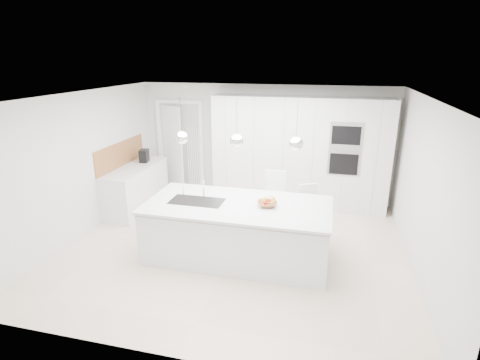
% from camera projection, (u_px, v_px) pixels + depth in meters
% --- Properties ---
extents(floor, '(5.50, 5.50, 0.00)m').
position_uv_depth(floor, '(236.00, 247.00, 6.28)').
color(floor, beige).
rests_on(floor, ground).
extents(wall_back, '(5.50, 0.00, 5.50)m').
position_uv_depth(wall_back, '(264.00, 143.00, 8.20)').
color(wall_back, silver).
rests_on(wall_back, ground).
extents(wall_left, '(0.00, 5.00, 5.00)m').
position_uv_depth(wall_left, '(83.00, 165.00, 6.51)').
color(wall_left, silver).
rests_on(wall_left, ground).
extents(ceiling, '(5.50, 5.50, 0.00)m').
position_uv_depth(ceiling, '(235.00, 96.00, 5.50)').
color(ceiling, white).
rests_on(ceiling, wall_back).
extents(tall_cabinets, '(3.60, 0.60, 2.30)m').
position_uv_depth(tall_cabinets, '(299.00, 153.00, 7.77)').
color(tall_cabinets, silver).
rests_on(tall_cabinets, floor).
extents(oven_stack, '(0.62, 0.04, 1.05)m').
position_uv_depth(oven_stack, '(345.00, 149.00, 7.22)').
color(oven_stack, '#A5A5A8').
rests_on(oven_stack, tall_cabinets).
extents(doorway_frame, '(1.11, 0.08, 2.13)m').
position_uv_depth(doorway_frame, '(181.00, 148.00, 8.68)').
color(doorway_frame, white).
rests_on(doorway_frame, floor).
extents(hallway_door, '(0.76, 0.38, 2.00)m').
position_uv_depth(hallway_door, '(170.00, 149.00, 8.70)').
color(hallway_door, white).
rests_on(hallway_door, floor).
extents(radiator, '(0.32, 0.04, 1.40)m').
position_uv_depth(radiator, '(194.00, 156.00, 8.65)').
color(radiator, white).
rests_on(radiator, floor).
extents(left_base_cabinets, '(0.60, 1.80, 0.86)m').
position_uv_depth(left_base_cabinets, '(136.00, 188.00, 7.81)').
color(left_base_cabinets, silver).
rests_on(left_base_cabinets, floor).
extents(left_worktop, '(0.62, 1.82, 0.04)m').
position_uv_depth(left_worktop, '(135.00, 168.00, 7.67)').
color(left_worktop, silver).
rests_on(left_worktop, left_base_cabinets).
extents(oak_backsplash, '(0.02, 1.80, 0.50)m').
position_uv_depth(oak_backsplash, '(121.00, 154.00, 7.65)').
color(oak_backsplash, '#9D6439').
rests_on(oak_backsplash, wall_left).
extents(island_base, '(2.80, 1.20, 0.86)m').
position_uv_depth(island_base, '(237.00, 233.00, 5.85)').
color(island_base, silver).
rests_on(island_base, floor).
extents(island_worktop, '(2.84, 1.40, 0.04)m').
position_uv_depth(island_worktop, '(238.00, 205.00, 5.75)').
color(island_worktop, silver).
rests_on(island_worktop, island_base).
extents(island_sink, '(0.84, 0.44, 0.18)m').
position_uv_depth(island_sink, '(197.00, 206.00, 5.87)').
color(island_sink, '#3F3F42').
rests_on(island_sink, island_worktop).
extents(island_tap, '(0.02, 0.02, 0.30)m').
position_uv_depth(island_tap, '(204.00, 188.00, 5.98)').
color(island_tap, white).
rests_on(island_tap, island_worktop).
extents(pendant_left, '(0.20, 0.20, 0.20)m').
position_uv_depth(pendant_left, '(182.00, 138.00, 5.58)').
color(pendant_left, white).
rests_on(pendant_left, ceiling).
extents(pendant_mid, '(0.20, 0.20, 0.20)m').
position_uv_depth(pendant_mid, '(237.00, 141.00, 5.39)').
color(pendant_mid, white).
rests_on(pendant_mid, ceiling).
extents(pendant_right, '(0.20, 0.20, 0.20)m').
position_uv_depth(pendant_right, '(296.00, 144.00, 5.20)').
color(pendant_right, white).
rests_on(pendant_right, ceiling).
extents(fruit_bowl, '(0.36, 0.36, 0.07)m').
position_uv_depth(fruit_bowl, '(267.00, 204.00, 5.64)').
color(fruit_bowl, '#9D6439').
rests_on(fruit_bowl, island_worktop).
extents(espresso_machine, '(0.21, 0.28, 0.27)m').
position_uv_depth(espresso_machine, '(144.00, 156.00, 7.99)').
color(espresso_machine, black).
rests_on(espresso_machine, left_worktop).
extents(bar_stool_left, '(0.41, 0.55, 1.16)m').
position_uv_depth(bar_stool_left, '(274.00, 205.00, 6.54)').
color(bar_stool_left, white).
rests_on(bar_stool_left, floor).
extents(bar_stool_right, '(0.49, 0.55, 1.00)m').
position_uv_depth(bar_stool_right, '(306.00, 214.00, 6.36)').
color(bar_stool_right, white).
rests_on(bar_stool_right, floor).
extents(apple_a, '(0.07, 0.07, 0.07)m').
position_uv_depth(apple_a, '(265.00, 203.00, 5.61)').
color(apple_a, red).
rests_on(apple_a, fruit_bowl).
extents(apple_b, '(0.08, 0.08, 0.08)m').
position_uv_depth(apple_b, '(268.00, 201.00, 5.66)').
color(apple_b, red).
rests_on(apple_b, fruit_bowl).
extents(banana_bunch, '(0.23, 0.17, 0.21)m').
position_uv_depth(banana_bunch, '(269.00, 200.00, 5.60)').
color(banana_bunch, yellow).
rests_on(banana_bunch, fruit_bowl).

